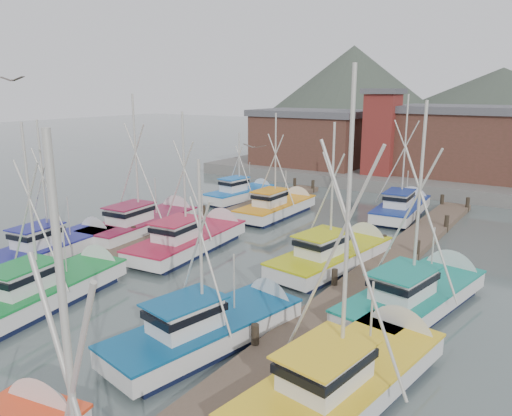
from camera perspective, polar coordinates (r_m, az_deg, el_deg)
The scene contains 21 objects.
ground at distance 24.42m, azimuth -9.40°, elevation -10.26°, with size 260.00×260.00×0.00m, color #445250.
dock_left at distance 31.70m, azimuth -13.76°, elevation -4.43°, with size 2.30×46.00×1.50m.
dock_right at distance 23.92m, azimuth 10.14°, elevation -10.27°, with size 2.30×46.00×1.50m.
quay at distance 56.14m, azimuth 17.18°, elevation 3.52°, with size 44.00×16.00×1.20m, color slate.
shed_left at distance 57.87m, azimuth 6.29°, elevation 8.06°, with size 12.72×8.48×6.20m.
shed_center at distance 54.26m, azimuth 23.59°, elevation 7.03°, with size 14.84×9.54×6.90m.
lookout_tower at distance 52.36m, azimuth 14.16°, elevation 8.50°, with size 3.60×3.60×8.50m.
distant_hills at distance 141.95m, azimuth 22.31°, elevation 8.59°, with size 175.00×140.00×42.00m.
boat_4 at distance 25.56m, azimuth -22.31°, elevation -8.38°, with size 4.05×9.31×9.17m.
boat_5 at distance 20.15m, azimuth -4.53°, elevation -13.36°, with size 4.28×9.11×8.08m.
boat_6 at distance 31.86m, azimuth -21.61°, elevation -4.04°, with size 3.62×8.78×8.80m.
boat_7 at distance 17.48m, azimuth 11.03°, elevation -18.06°, with size 4.47×9.72×11.30m.
boat_8 at distance 31.26m, azimuth -7.15°, elevation -3.49°, with size 3.83×9.76×9.33m.
boat_9 at distance 28.51m, azimuth 9.23°, elevation -5.26°, with size 4.08×9.48×8.87m.
boat_10 at distance 35.60m, azimuth -12.37°, elevation -1.58°, with size 4.21×9.87×10.30m.
boat_11 at distance 24.13m, azimuth 18.16°, elevation -9.31°, with size 4.59×9.92×10.18m.
boat_12 at distance 39.38m, azimuth 2.70°, elevation 0.16°, with size 3.50×8.76×8.71m.
boat_13 at distance 40.69m, azimuth 16.43°, elevation 0.06°, with size 4.00×9.08×10.11m.
boat_14 at distance 44.36m, azimuth -1.41°, elevation 1.69°, with size 3.08×7.96×6.65m.
gull_near at distance 21.79m, azimuth -26.12°, elevation 13.05°, with size 1.54×0.60×0.24m.
gull_far at distance 27.91m, azimuth -0.19°, elevation 7.04°, with size 1.55×0.63×0.24m.
Camera 1 is at (15.46, -16.18, 9.78)m, focal length 35.00 mm.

